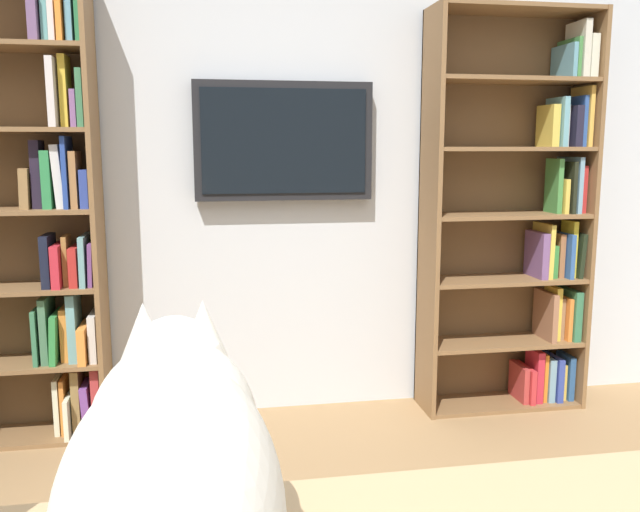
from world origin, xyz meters
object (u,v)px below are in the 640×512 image
(bookshelf_right, at_px, (28,220))
(bookshelf_left, at_px, (522,223))
(wall_mounted_tv, at_px, (284,141))
(cat, at_px, (173,479))

(bookshelf_right, bearing_deg, bookshelf_left, 180.00)
(bookshelf_left, relative_size, bookshelf_right, 0.94)
(wall_mounted_tv, height_order, cat, wall_mounted_tv)
(bookshelf_left, distance_m, cat, 2.83)
(bookshelf_right, xyz_separation_m, wall_mounted_tv, (-1.15, -0.08, 0.34))
(wall_mounted_tv, bearing_deg, bookshelf_right, 4.18)
(bookshelf_left, bearing_deg, wall_mounted_tv, -4.03)
(wall_mounted_tv, bearing_deg, bookshelf_left, 175.97)
(bookshelf_right, relative_size, cat, 3.06)
(bookshelf_right, distance_m, wall_mounted_tv, 1.21)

